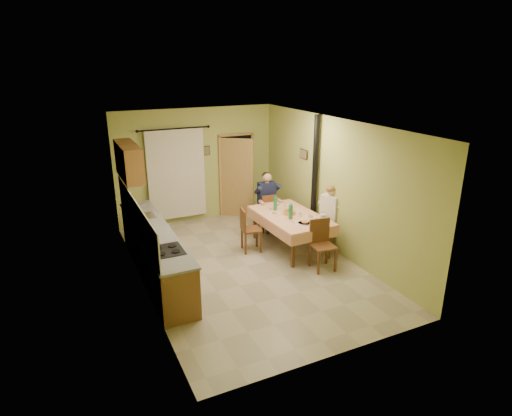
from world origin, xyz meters
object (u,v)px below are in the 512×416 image
chair_near (322,255)px  stove_flue (314,196)px  chair_right (330,234)px  chair_left (251,238)px  chair_far (267,219)px  man_far (267,195)px  man_right (331,209)px  dining_table (290,231)px

chair_near → stove_flue: stove_flue is taller
chair_right → chair_left: bearing=51.7°
chair_left → stove_flue: (1.53, -0.03, 0.74)m
chair_far → stove_flue: (0.69, -0.91, 0.74)m
chair_near → man_far: size_ratio=0.71×
chair_far → chair_right: bearing=-55.9°
chair_right → man_right: bearing=90.0°
stove_flue → chair_near: bearing=-114.8°
chair_left → chair_far: bearing=146.8°
dining_table → man_right: bearing=-23.5°
man_far → man_right: (0.79, -1.45, 0.00)m
dining_table → man_far: man_far is taller
chair_left → man_right: size_ratio=0.68×
dining_table → chair_left: 0.87m
dining_table → chair_near: (0.08, -1.13, -0.09)m
chair_near → man_right: bearing=-126.0°
chair_far → chair_left: size_ratio=0.98×
stove_flue → dining_table: bearing=-163.7°
chair_far → chair_left: chair_left is taller
dining_table → chair_left: size_ratio=2.05×
man_right → stove_flue: bearing=-8.0°
chair_near → chair_left: bearing=-50.4°
chair_far → man_right: man_right is taller
dining_table → chair_far: bearing=87.6°
dining_table → man_far: bearing=87.6°
stove_flue → man_far: bearing=126.6°
chair_right → chair_far: bearing=9.6°
chair_far → chair_right: chair_right is taller
dining_table → chair_far: chair_far is taller
dining_table → chair_right: size_ratio=2.10×
man_far → chair_left: bearing=-128.7°
chair_far → man_right: (0.79, -1.43, 0.59)m
chair_far → chair_right: 1.64m
dining_table → chair_right: 0.88m
chair_left → man_far: size_ratio=0.68×
chair_near → chair_left: 1.64m
stove_flue → chair_left: bearing=178.8°
chair_right → stove_flue: size_ratio=0.33×
chair_near → man_far: 2.33m
man_far → stove_flue: size_ratio=0.50×
dining_table → chair_near: chair_near is taller
chair_far → stove_flue: bearing=-48.4°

